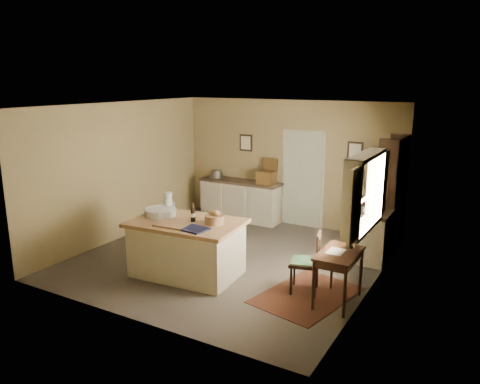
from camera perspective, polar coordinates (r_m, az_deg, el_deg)
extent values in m
plane|color=brown|center=(8.44, -1.26, -8.12)|extent=(5.00, 5.00, 0.00)
cube|color=olive|center=(10.22, 5.94, 3.55)|extent=(5.00, 0.10, 2.70)
cube|color=olive|center=(6.11, -13.50, -3.68)|extent=(5.00, 0.10, 2.70)
cube|color=olive|center=(9.54, -14.30, 2.48)|extent=(0.10, 5.00, 2.70)
cube|color=olive|center=(7.12, 16.22, -1.39)|extent=(0.10, 5.00, 2.70)
plane|color=silver|center=(7.85, -1.36, 10.51)|extent=(5.00, 5.00, 0.00)
cube|color=#ADB299|center=(10.11, 7.64, 1.70)|extent=(0.97, 0.06, 2.11)
cube|color=black|center=(10.61, 0.73, 6.02)|extent=(0.32, 0.02, 0.38)
cube|color=beige|center=(10.60, 0.69, 6.01)|extent=(0.24, 0.01, 0.30)
cube|color=black|center=(9.66, 13.86, 4.86)|extent=(0.32, 0.02, 0.38)
cube|color=beige|center=(9.65, 13.84, 4.85)|extent=(0.24, 0.01, 0.30)
cube|color=beige|center=(7.05, 14.67, -4.23)|extent=(0.25, 1.32, 0.06)
cube|color=beige|center=(6.81, 15.20, 4.30)|extent=(0.25, 1.32, 0.06)
cube|color=white|center=(6.88, 15.89, -0.15)|extent=(0.01, 1.20, 1.00)
cube|color=beige|center=(6.12, 13.69, -1.71)|extent=(0.04, 0.35, 1.00)
cube|color=beige|center=(7.67, 17.15, 1.15)|extent=(0.04, 0.35, 1.00)
cube|color=beige|center=(7.70, -6.47, -7.01)|extent=(1.72, 1.16, 0.85)
cube|color=#A57748|center=(7.55, -6.56, -3.78)|extent=(1.85, 1.29, 0.06)
cylinder|color=white|center=(7.89, -9.65, -2.47)|extent=(0.51, 0.51, 0.11)
cube|color=#A57748|center=(7.35, -8.25, -3.95)|extent=(0.54, 0.40, 0.03)
cube|color=black|center=(7.11, -5.65, -4.50)|extent=(0.45, 0.38, 0.02)
cylinder|color=brown|center=(7.35, -3.14, -3.37)|extent=(0.31, 0.31, 0.14)
cylinder|color=black|center=(7.55, -5.72, -2.37)|extent=(0.07, 0.07, 0.29)
cylinder|color=black|center=(7.47, -5.77, -2.53)|extent=(0.07, 0.07, 0.29)
cube|color=beige|center=(10.61, 0.06, -1.12)|extent=(1.85, 0.51, 0.85)
cube|color=#332319|center=(10.50, 0.06, 1.26)|extent=(1.89, 0.54, 0.05)
cube|color=#533816|center=(10.17, 3.23, 1.78)|extent=(0.37, 0.28, 0.28)
cylinder|color=#59544F|center=(10.81, -2.92, 2.22)|extent=(0.31, 0.31, 0.18)
cube|color=#462616|center=(7.18, 8.21, -12.32)|extent=(1.41, 1.80, 0.01)
cube|color=#311A10|center=(6.75, 12.00, -7.32)|extent=(0.52, 0.86, 0.03)
cube|color=#311A10|center=(6.77, 11.97, -7.87)|extent=(0.46, 0.80, 0.10)
cube|color=silver|center=(6.75, 11.60, -7.11)|extent=(0.22, 0.30, 0.01)
cylinder|color=black|center=(6.92, 13.42, -6.50)|extent=(0.05, 0.05, 0.05)
cylinder|color=#311A10|center=(6.62, 8.92, -11.25)|extent=(0.04, 0.04, 0.72)
cylinder|color=#311A10|center=(6.50, 12.64, -11.93)|extent=(0.04, 0.04, 0.72)
cylinder|color=#311A10|center=(7.30, 11.13, -8.93)|extent=(0.04, 0.04, 0.72)
cylinder|color=#311A10|center=(7.18, 14.52, -9.49)|extent=(0.04, 0.04, 0.72)
cube|color=beige|center=(8.69, 16.01, -5.04)|extent=(0.58, 1.06, 0.85)
cube|color=#332319|center=(8.56, 16.21, -2.18)|extent=(0.61, 1.10, 0.05)
cylinder|color=silver|center=(8.40, 15.78, -1.96)|extent=(0.25, 0.25, 0.09)
cube|color=black|center=(8.69, 17.33, -0.77)|extent=(0.36, 0.04, 2.12)
cube|color=black|center=(9.56, 18.54, 0.42)|extent=(0.36, 0.04, 2.12)
cube|color=black|center=(9.09, 19.01, -0.27)|extent=(0.02, 0.95, 2.12)
cube|color=black|center=(9.40, 17.51, -6.11)|extent=(0.36, 0.91, 0.03)
cube|color=black|center=(9.24, 17.75, -3.01)|extent=(0.36, 0.91, 0.03)
cube|color=black|center=(9.11, 17.99, 0.18)|extent=(0.36, 0.91, 0.03)
cube|color=black|center=(9.03, 18.18, 2.79)|extent=(0.36, 0.91, 0.03)
cube|color=black|center=(8.96, 18.38, 5.44)|extent=(0.36, 0.91, 0.03)
cylinder|color=white|center=(9.10, 18.01, 0.54)|extent=(0.12, 0.12, 0.11)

